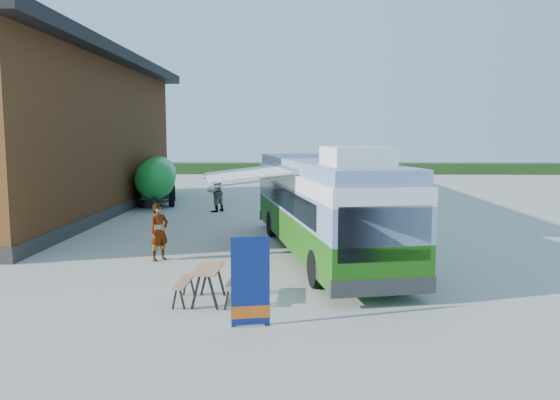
{
  "coord_description": "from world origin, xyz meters",
  "views": [
    {
      "loc": [
        1.54,
        -15.22,
        3.7
      ],
      "look_at": [
        1.15,
        4.11,
        1.4
      ],
      "focal_mm": 35.0,
      "sensor_mm": 36.0,
      "label": 1
    }
  ],
  "objects_px": {
    "slurry_tanker": "(157,177)",
    "person_b": "(215,192)",
    "banner": "(250,290)",
    "bus": "(322,202)",
    "person_a": "(159,232)",
    "picnic_table": "(209,277)"
  },
  "relations": [
    {
      "from": "slurry_tanker",
      "to": "person_b",
      "type": "bearing_deg",
      "value": -51.34
    },
    {
      "from": "banner",
      "to": "person_b",
      "type": "height_order",
      "value": "person_b"
    },
    {
      "from": "bus",
      "to": "person_b",
      "type": "distance_m",
      "value": 10.54
    },
    {
      "from": "bus",
      "to": "person_b",
      "type": "height_order",
      "value": "bus"
    },
    {
      "from": "person_a",
      "to": "person_b",
      "type": "height_order",
      "value": "person_b"
    },
    {
      "from": "person_a",
      "to": "slurry_tanker",
      "type": "relative_size",
      "value": 0.26
    },
    {
      "from": "bus",
      "to": "slurry_tanker",
      "type": "distance_m",
      "value": 14.91
    },
    {
      "from": "picnic_table",
      "to": "banner",
      "type": "bearing_deg",
      "value": -53.32
    },
    {
      "from": "picnic_table",
      "to": "person_b",
      "type": "xyz_separation_m",
      "value": [
        -1.87,
        14.47,
        0.4
      ]
    },
    {
      "from": "picnic_table",
      "to": "person_a",
      "type": "distance_m",
      "value": 4.6
    },
    {
      "from": "banner",
      "to": "person_b",
      "type": "bearing_deg",
      "value": 89.34
    },
    {
      "from": "bus",
      "to": "banner",
      "type": "distance_m",
      "value": 6.81
    },
    {
      "from": "banner",
      "to": "picnic_table",
      "type": "height_order",
      "value": "banner"
    },
    {
      "from": "bus",
      "to": "person_a",
      "type": "relative_size",
      "value": 6.65
    },
    {
      "from": "banner",
      "to": "bus",
      "type": "bearing_deg",
      "value": 64.14
    },
    {
      "from": "bus",
      "to": "slurry_tanker",
      "type": "relative_size",
      "value": 1.7
    },
    {
      "from": "picnic_table",
      "to": "slurry_tanker",
      "type": "xyz_separation_m",
      "value": [
        -5.42,
        17.48,
        0.86
      ]
    },
    {
      "from": "person_a",
      "to": "picnic_table",
      "type": "bearing_deg",
      "value": -113.17
    },
    {
      "from": "bus",
      "to": "person_a",
      "type": "bearing_deg",
      "value": 179.87
    },
    {
      "from": "person_a",
      "to": "person_b",
      "type": "relative_size",
      "value": 0.87
    },
    {
      "from": "person_b",
      "to": "picnic_table",
      "type": "bearing_deg",
      "value": 42.47
    },
    {
      "from": "slurry_tanker",
      "to": "picnic_table",
      "type": "bearing_deg",
      "value": -83.74
    }
  ]
}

